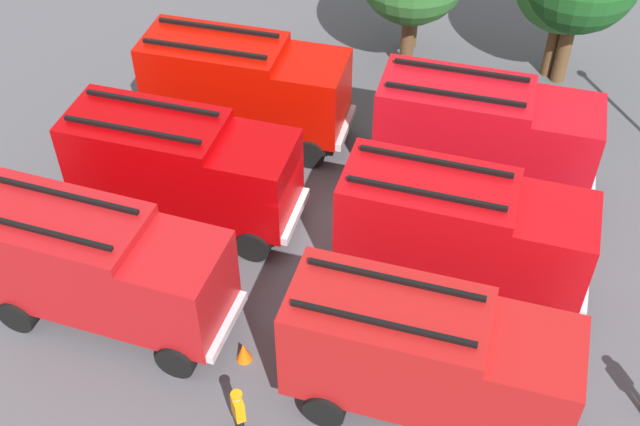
{
  "coord_description": "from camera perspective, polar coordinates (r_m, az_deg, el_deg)",
  "views": [
    {
      "loc": [
        5.6,
        -16.6,
        18.1
      ],
      "look_at": [
        0.0,
        0.0,
        1.4
      ],
      "focal_mm": 45.0,
      "sensor_mm": 36.0,
      "label": 1
    }
  ],
  "objects": [
    {
      "name": "fire_truck_1",
      "position": [
        19.96,
        7.63,
        -9.96
      ],
      "size": [
        7.28,
        2.97,
        3.88
      ],
      "rotation": [
        0.0,
        0.0,
        0.04
      ],
      "color": "#A81515",
      "rests_on": "ground"
    },
    {
      "name": "firefighter_0",
      "position": [
        30.97,
        -6.94,
        9.85
      ],
      "size": [
        0.3,
        0.44,
        1.82
      ],
      "rotation": [
        0.0,
        0.0,
        0.09
      ],
      "color": "black",
      "rests_on": "ground"
    },
    {
      "name": "firefighter_2",
      "position": [
        20.34,
        -5.81,
        -13.89
      ],
      "size": [
        0.46,
        0.47,
        1.79
      ],
      "rotation": [
        0.0,
        0.0,
        3.87
      ],
      "color": "black",
      "rests_on": "ground"
    },
    {
      "name": "ground_plane",
      "position": [
        25.19,
        0.0,
        -2.31
      ],
      "size": [
        52.88,
        52.88,
        0.0
      ],
      "primitive_type": "plane",
      "color": "#4C4C51"
    },
    {
      "name": "fire_truck_2",
      "position": [
        25.06,
        -9.81,
        3.36
      ],
      "size": [
        7.31,
        3.04,
        3.88
      ],
      "rotation": [
        0.0,
        0.0,
        0.05
      ],
      "color": "#A90305",
      "rests_on": "ground"
    },
    {
      "name": "traffic_cone_0",
      "position": [
        22.23,
        -5.45,
        -9.79
      ],
      "size": [
        0.44,
        0.44,
        0.63
      ],
      "primitive_type": "cone",
      "color": "#F2600C",
      "rests_on": "ground"
    },
    {
      "name": "fire_truck_0",
      "position": [
        22.49,
        -15.43,
        -3.59
      ],
      "size": [
        7.22,
        2.8,
        3.88
      ],
      "rotation": [
        0.0,
        0.0,
        0.01
      ],
      "color": "#AD1316",
      "rests_on": "ground"
    },
    {
      "name": "fire_truck_5",
      "position": [
        26.61,
        11.62,
        5.81
      ],
      "size": [
        7.33,
        3.1,
        3.88
      ],
      "rotation": [
        0.0,
        0.0,
        0.06
      ],
      "color": "#B90C16",
      "rests_on": "ground"
    },
    {
      "name": "fire_truck_4",
      "position": [
        28.29,
        -5.39,
        9.12
      ],
      "size": [
        7.36,
        3.18,
        3.88
      ],
      "rotation": [
        0.0,
        0.0,
        0.07
      ],
      "color": "#BA0A02",
      "rests_on": "ground"
    },
    {
      "name": "traffic_cone_1",
      "position": [
        28.26,
        -7.71,
        4.15
      ],
      "size": [
        0.43,
        0.43,
        0.61
      ],
      "primitive_type": "cone",
      "color": "#F2600C",
      "rests_on": "ground"
    },
    {
      "name": "fire_truck_3",
      "position": [
        23.01,
        10.07,
        -1.08
      ],
      "size": [
        7.28,
        2.95,
        3.88
      ],
      "rotation": [
        0.0,
        0.0,
        0.03
      ],
      "color": "#B5090E",
      "rests_on": "ground"
    }
  ]
}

